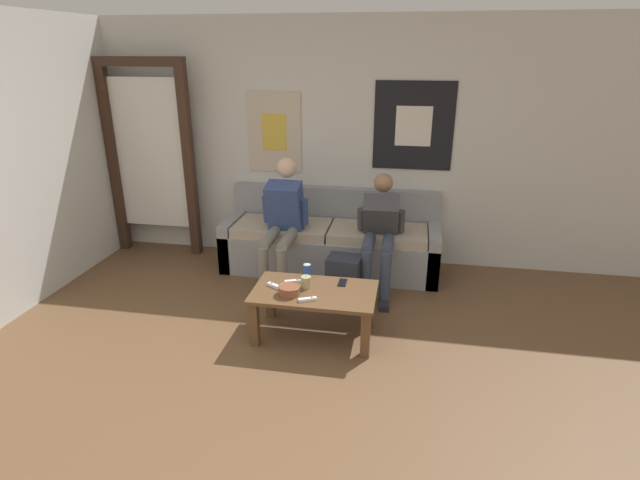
# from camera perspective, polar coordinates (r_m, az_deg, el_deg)

# --- Properties ---
(ground_plane) EXTENTS (18.00, 18.00, 0.00)m
(ground_plane) POSITION_cam_1_polar(r_m,az_deg,el_deg) (3.44, -10.63, -19.60)
(ground_plane) COLOR brown
(wall_back) EXTENTS (10.00, 0.07, 2.55)m
(wall_back) POSITION_cam_1_polar(r_m,az_deg,el_deg) (5.44, -0.88, 11.01)
(wall_back) COLOR silver
(wall_back) RESTS_ON ground_plane
(door_frame) EXTENTS (1.00, 0.10, 2.15)m
(door_frame) POSITION_cam_1_polar(r_m,az_deg,el_deg) (5.86, -18.89, 9.86)
(door_frame) COLOR #382319
(door_frame) RESTS_ON ground_plane
(couch) EXTENTS (2.25, 0.73, 0.82)m
(couch) POSITION_cam_1_polar(r_m,az_deg,el_deg) (5.32, 1.24, -0.32)
(couch) COLOR gray
(couch) RESTS_ON ground_plane
(coffee_table) EXTENTS (0.99, 0.58, 0.41)m
(coffee_table) POSITION_cam_1_polar(r_m,az_deg,el_deg) (4.06, -0.64, -6.75)
(coffee_table) COLOR brown
(coffee_table) RESTS_ON ground_plane
(person_seated_adult) EXTENTS (0.47, 0.92, 1.22)m
(person_seated_adult) POSITION_cam_1_polar(r_m,az_deg,el_deg) (4.91, -4.33, 2.49)
(person_seated_adult) COLOR gray
(person_seated_adult) RESTS_ON ground_plane
(person_seated_teen) EXTENTS (0.47, 0.95, 1.07)m
(person_seated_teen) POSITION_cam_1_polar(r_m,az_deg,el_deg) (4.84, 6.85, 1.31)
(person_seated_teen) COLOR #384256
(person_seated_teen) RESTS_ON ground_plane
(backpack) EXTENTS (0.33, 0.30, 0.45)m
(backpack) POSITION_cam_1_polar(r_m,az_deg,el_deg) (4.64, 2.73, -4.68)
(backpack) COLOR #282D38
(backpack) RESTS_ON ground_plane
(ceramic_bowl) EXTENTS (0.18, 0.18, 0.07)m
(ceramic_bowl) POSITION_cam_1_polar(r_m,az_deg,el_deg) (3.95, -3.54, -5.68)
(ceramic_bowl) COLOR brown
(ceramic_bowl) RESTS_ON coffee_table
(pillar_candle) EXTENTS (0.08, 0.08, 0.11)m
(pillar_candle) POSITION_cam_1_polar(r_m,az_deg,el_deg) (4.05, -1.61, -4.83)
(pillar_candle) COLOR tan
(pillar_candle) RESTS_ON coffee_table
(drink_can_blue) EXTENTS (0.07, 0.07, 0.12)m
(drink_can_blue) POSITION_cam_1_polar(r_m,az_deg,el_deg) (4.21, -1.48, -3.58)
(drink_can_blue) COLOR #28479E
(drink_can_blue) RESTS_ON coffee_table
(game_controller_near_left) EXTENTS (0.14, 0.09, 0.03)m
(game_controller_near_left) POSITION_cam_1_polar(r_m,az_deg,el_deg) (3.86, -1.42, -6.80)
(game_controller_near_left) COLOR white
(game_controller_near_left) RESTS_ON coffee_table
(game_controller_near_right) EXTENTS (0.14, 0.10, 0.03)m
(game_controller_near_right) POSITION_cam_1_polar(r_m,az_deg,el_deg) (4.09, -5.22, -5.24)
(game_controller_near_right) COLOR white
(game_controller_near_right) RESTS_ON coffee_table
(game_controller_far_center) EXTENTS (0.15, 0.09, 0.03)m
(game_controller_far_center) POSITION_cam_1_polar(r_m,az_deg,el_deg) (4.15, -3.07, -4.74)
(game_controller_far_center) COLOR white
(game_controller_far_center) RESTS_ON coffee_table
(cell_phone) EXTENTS (0.07, 0.14, 0.01)m
(cell_phone) POSITION_cam_1_polar(r_m,az_deg,el_deg) (4.15, 2.59, -4.86)
(cell_phone) COLOR black
(cell_phone) RESTS_ON coffee_table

